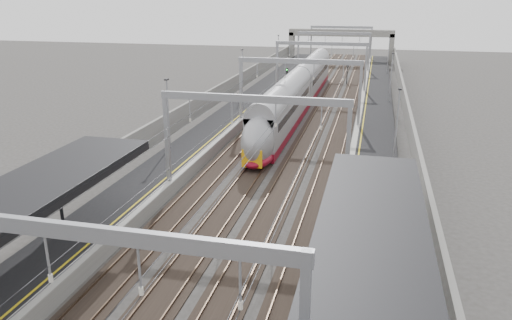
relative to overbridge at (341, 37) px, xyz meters
The scene contains 13 objects.
platform_left 55.79m from the overbridge, 98.28° to the right, with size 4.00×120.00×1.00m, color black.
platform_right 55.79m from the overbridge, 81.72° to the right, with size 4.00×120.00×1.00m, color black.
tracks 55.25m from the overbridge, 90.00° to the right, with size 11.40×140.00×0.20m.
overhead_line 48.39m from the overbridge, 90.00° to the right, with size 13.00×140.00×6.60m.
canopy_right 97.35m from the overbridge, 85.27° to the right, with size 4.40×30.00×4.24m.
overbridge is the anchor object (origin of this frame).
wall_left 56.25m from the overbridge, 101.51° to the right, with size 0.30×120.00×3.20m, color slate.
wall_right 56.25m from the overbridge, 78.49° to the right, with size 0.30×120.00×3.20m, color slate.
train 49.81m from the overbridge, 91.73° to the right, with size 2.69×49.03×4.26m.
bench 91.54m from the overbridge, 84.84° to the right, with size 0.89×1.95×0.97m.
signal_green 36.21m from the overbridge, 98.28° to the right, with size 0.32×0.32×3.48m.
signal_red_near 27.21m from the overbridge, 83.21° to the right, with size 0.32×0.32×3.48m.
signal_red_far 23.96m from the overbridge, 76.88° to the right, with size 0.32×0.32×3.48m.
Camera 1 is at (7.69, -9.47, 13.87)m, focal length 35.00 mm.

